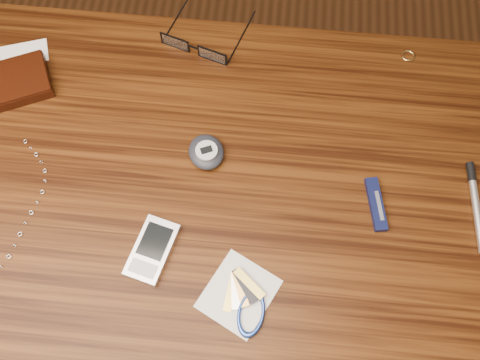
{
  "coord_description": "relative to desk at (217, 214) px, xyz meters",
  "views": [
    {
      "loc": [
        0.07,
        -0.33,
        1.55
      ],
      "look_at": [
        0.04,
        0.02,
        0.76
      ],
      "focal_mm": 40.0,
      "sensor_mm": 36.0,
      "label": 1
    }
  ],
  "objects": [
    {
      "name": "wallet_and_card",
      "position": [
        -0.37,
        0.17,
        0.11
      ],
      "size": [
        0.14,
        0.17,
        0.02
      ],
      "color": "black",
      "rests_on": "desk"
    },
    {
      "name": "pda_phone",
      "position": [
        -0.08,
        -0.11,
        0.11
      ],
      "size": [
        0.08,
        0.11,
        0.02
      ],
      "color": "silver",
      "rests_on": "desk"
    },
    {
      "name": "gold_ring",
      "position": [
        0.32,
        0.3,
        0.1
      ],
      "size": [
        0.03,
        0.03,
        0.0
      ],
      "primitive_type": "torus",
      "rotation": [
        0.0,
        0.0,
        -0.06
      ],
      "color": "tan",
      "rests_on": "desk"
    },
    {
      "name": "pocket_knife",
      "position": [
        0.26,
        0.0,
        0.11
      ],
      "size": [
        0.04,
        0.09,
        0.01
      ],
      "color": "black",
      "rests_on": "desk"
    },
    {
      "name": "silver_pen",
      "position": [
        0.42,
        0.03,
        0.11
      ],
      "size": [
        0.02,
        0.16,
        0.01
      ],
      "color": "silver",
      "rests_on": "desk"
    },
    {
      "name": "pedometer",
      "position": [
        -0.02,
        0.07,
        0.11
      ],
      "size": [
        0.08,
        0.08,
        0.03
      ],
      "color": "black",
      "rests_on": "desk"
    },
    {
      "name": "notepad_keys",
      "position": [
        0.07,
        -0.17,
        0.11
      ],
      "size": [
        0.13,
        0.14,
        0.01
      ],
      "color": "silver",
      "rests_on": "desk"
    },
    {
      "name": "eyeglasses",
      "position": [
        -0.07,
        0.28,
        0.12
      ],
      "size": [
        0.17,
        0.17,
        0.03
      ],
      "color": "black",
      "rests_on": "desk"
    },
    {
      "name": "desk",
      "position": [
        0.0,
        0.0,
        0.0
      ],
      "size": [
        1.0,
        0.7,
        0.75
      ],
      "color": "#3A1C09",
      "rests_on": "ground"
    },
    {
      "name": "ground",
      "position": [
        0.0,
        0.0,
        -0.65
      ],
      "size": [
        3.8,
        3.8,
        0.0
      ],
      "primitive_type": "plane",
      "color": "#472814",
      "rests_on": "ground"
    }
  ]
}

